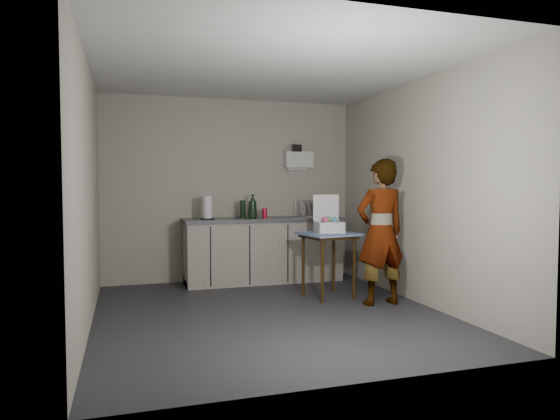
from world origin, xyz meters
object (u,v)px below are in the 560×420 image
object	(u,v)px
standing_man	(381,232)
paper_towel	(208,208)
dish_rack	(308,213)
bakery_box	(329,224)
kitchen_counter	(263,252)
side_table	(328,241)
soda_can	(265,213)
soap_bottle	(253,206)
dark_bottle	(243,209)

from	to	relation	value
standing_man	paper_towel	bearing A→B (deg)	-46.63
dish_rack	bakery_box	distance (m)	1.16
kitchen_counter	side_table	world-z (taller)	kitchen_counter
paper_towel	bakery_box	distance (m)	1.68
standing_man	soda_can	xyz separation A→B (m)	(-0.93, 1.64, 0.14)
soap_bottle	soda_can	bearing A→B (deg)	6.31
side_table	standing_man	xyz separation A→B (m)	(0.43, -0.52, 0.14)
dark_bottle	side_table	bearing A→B (deg)	-55.53
kitchen_counter	paper_towel	size ratio (longest dim) A/B	7.15
standing_man	dark_bottle	world-z (taller)	standing_man
standing_man	side_table	bearing A→B (deg)	-54.87
soda_can	dish_rack	world-z (taller)	dish_rack
side_table	paper_towel	world-z (taller)	paper_towel
kitchen_counter	soap_bottle	distance (m)	0.68
soap_bottle	dark_bottle	xyz separation A→B (m)	(-0.13, 0.07, -0.04)
kitchen_counter	standing_man	distance (m)	1.97
kitchen_counter	bakery_box	distance (m)	1.32
soda_can	bakery_box	xyz separation A→B (m)	(0.52, -1.07, -0.08)
side_table	dark_bottle	distance (m)	1.46
standing_man	soap_bottle	size ratio (longest dim) A/B	4.99
soap_bottle	dish_rack	size ratio (longest dim) A/B	0.94
soap_bottle	paper_towel	bearing A→B (deg)	-176.34
side_table	dish_rack	world-z (taller)	dish_rack
kitchen_counter	dish_rack	world-z (taller)	dish_rack
side_table	bakery_box	distance (m)	0.21
soda_can	dark_bottle	distance (m)	0.31
paper_towel	soda_can	bearing A→B (deg)	4.24
standing_man	bakery_box	distance (m)	0.70
soap_bottle	paper_towel	world-z (taller)	soap_bottle
kitchen_counter	dish_rack	size ratio (longest dim) A/B	6.31
side_table	paper_towel	distance (m)	1.73
kitchen_counter	paper_towel	world-z (taller)	paper_towel
standing_man	soap_bottle	world-z (taller)	standing_man
bakery_box	side_table	bearing A→B (deg)	-107.33
bakery_box	soda_can	bearing A→B (deg)	124.33
kitchen_counter	dark_bottle	world-z (taller)	dark_bottle
standing_man	soap_bottle	bearing A→B (deg)	-60.06
soda_can	bakery_box	distance (m)	1.20
paper_towel	standing_man	bearing A→B (deg)	-42.35
dark_bottle	bakery_box	bearing A→B (deg)	-53.55
standing_man	paper_towel	world-z (taller)	standing_man
dark_bottle	dish_rack	bearing A→B (deg)	1.32
dark_bottle	paper_towel	xyz separation A→B (m)	(-0.51, -0.11, 0.02)
soda_can	dark_bottle	world-z (taller)	dark_bottle
side_table	dark_bottle	xyz separation A→B (m)	(-0.80, 1.17, 0.34)
paper_towel	bakery_box	size ratio (longest dim) A/B	0.68
paper_towel	bakery_box	bearing A→B (deg)	-37.22
soda_can	dish_rack	size ratio (longest dim) A/B	0.38
dark_bottle	dish_rack	world-z (taller)	same
bakery_box	dark_bottle	bearing A→B (deg)	134.82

